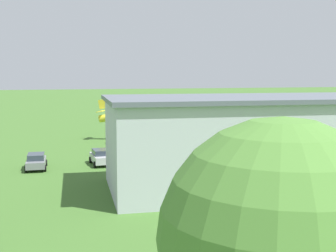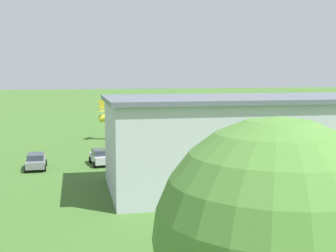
% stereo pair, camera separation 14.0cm
% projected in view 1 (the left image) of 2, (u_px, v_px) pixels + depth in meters
% --- Properties ---
extents(ground_plane, '(400.00, 400.00, 0.00)m').
position_uv_depth(ground_plane, '(176.00, 131.00, 73.36)').
color(ground_plane, '#3D6628').
extents(hangar, '(34.36, 12.61, 7.57)m').
position_uv_depth(hangar, '(306.00, 140.00, 38.26)').
color(hangar, '#B7BCC6').
rests_on(hangar, ground_plane).
extents(biplane, '(7.89, 9.16, 3.98)m').
position_uv_depth(biplane, '(126.00, 114.00, 63.35)').
color(biplane, yellow).
extents(car_silver, '(2.26, 4.09, 1.60)m').
position_uv_depth(car_silver, '(101.00, 157.00, 46.53)').
color(car_silver, '#B7B7BC').
rests_on(car_silver, ground_plane).
extents(car_grey, '(2.08, 4.16, 1.53)m').
position_uv_depth(car_grey, '(36.00, 161.00, 44.40)').
color(car_grey, slate).
rests_on(car_grey, ground_plane).
extents(person_at_fence_line, '(0.47, 0.47, 1.62)m').
position_uv_depth(person_at_fence_line, '(114.00, 150.00, 50.77)').
color(person_at_fence_line, navy).
rests_on(person_at_fence_line, ground_plane).
extents(person_by_parked_cars, '(0.46, 0.46, 1.59)m').
position_uv_depth(person_by_parked_cars, '(231.00, 143.00, 56.23)').
color(person_by_parked_cars, navy).
rests_on(person_by_parked_cars, ground_plane).
extents(person_beside_truck, '(0.39, 0.39, 1.75)m').
position_uv_depth(person_beside_truck, '(330.00, 137.00, 60.17)').
color(person_beside_truck, orange).
rests_on(person_beside_truck, ground_plane).
extents(person_near_hangar_door, '(0.52, 0.52, 1.75)m').
position_uv_depth(person_near_hangar_door, '(168.00, 144.00, 54.33)').
color(person_near_hangar_door, navy).
rests_on(person_near_hangar_door, ground_plane).
extents(tree_near_perimeter_road, '(6.67, 6.67, 8.34)m').
position_uv_depth(tree_near_perimeter_road, '(280.00, 240.00, 12.05)').
color(tree_near_perimeter_road, brown).
rests_on(tree_near_perimeter_road, ground_plane).
extents(windsock, '(1.37, 1.41, 6.16)m').
position_uv_depth(windsock, '(238.00, 99.00, 70.10)').
color(windsock, silver).
rests_on(windsock, ground_plane).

